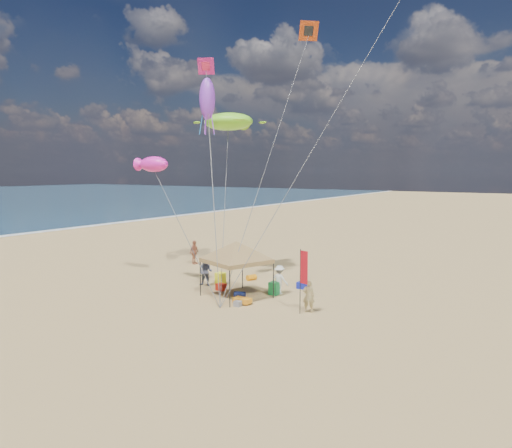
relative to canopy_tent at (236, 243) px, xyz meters
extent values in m
plane|color=tan|center=(1.09, -2.76, -2.92)|extent=(280.00, 280.00, 0.00)
cylinder|color=black|center=(-0.85, 1.80, -1.98)|extent=(0.06, 0.06, 1.88)
cylinder|color=black|center=(1.80, 0.85, -1.98)|extent=(0.06, 0.06, 1.88)
cylinder|color=black|center=(-1.80, -0.85, -1.98)|extent=(0.06, 0.06, 1.88)
cylinder|color=black|center=(0.85, -1.80, -1.98)|extent=(0.06, 0.06, 1.88)
cube|color=olive|center=(0.00, 0.00, -0.93)|extent=(3.71, 3.71, 0.23)
pyramid|color=olive|center=(0.00, 0.00, 0.12)|extent=(5.36, 5.36, 0.94)
cylinder|color=black|center=(4.29, -0.87, -1.36)|extent=(0.04, 0.04, 3.12)
cube|color=red|center=(4.51, -0.93, -0.64)|extent=(0.45, 0.14, 1.56)
cube|color=red|center=(-1.57, 0.69, -2.73)|extent=(0.54, 0.38, 0.38)
cube|color=#141EA2|center=(2.13, 3.52, -2.73)|extent=(0.54, 0.38, 0.38)
cylinder|color=#0E163F|center=(0.29, -0.13, -2.74)|extent=(0.69, 0.54, 0.36)
cylinder|color=orange|center=(-1.48, 3.70, -2.74)|extent=(0.54, 0.69, 0.36)
cube|color=#157737|center=(1.46, 1.53, -2.57)|extent=(0.50, 0.50, 0.70)
cube|color=yellow|center=(-2.49, 1.86, -2.57)|extent=(0.50, 0.50, 0.70)
cube|color=slate|center=(1.09, -1.46, -2.78)|extent=(0.34, 0.30, 0.28)
cube|color=orange|center=(1.05, -0.98, -2.72)|extent=(0.90, 0.50, 0.24)
imported|color=tan|center=(4.51, -0.41, -2.13)|extent=(0.68, 0.59, 1.58)
imported|color=#383D4D|center=(-2.96, 1.05, -2.07)|extent=(0.98, 0.86, 1.71)
imported|color=silver|center=(1.62, 1.81, -2.12)|extent=(1.04, 0.60, 1.60)
imported|color=#AF6343|center=(-7.84, 5.79, -2.05)|extent=(0.54, 1.06, 1.74)
ellipsoid|color=#78E427|center=(-3.82, 4.59, 6.96)|extent=(3.74, 3.19, 1.11)
ellipsoid|color=#F222B5|center=(-5.62, -0.30, 4.22)|extent=(2.23, 1.55, 0.90)
ellipsoid|color=purple|center=(-3.22, 1.70, 7.99)|extent=(1.12, 1.12, 2.40)
cube|color=#DF1E84|center=(-8.96, 8.81, 11.74)|extent=(1.36, 1.11, 1.15)
cube|color=#C63F12|center=(0.15, 7.94, 12.74)|extent=(1.28, 1.21, 1.12)
camera|label=1|loc=(14.51, -20.61, 3.86)|focal=33.58mm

